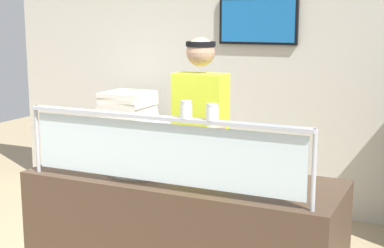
% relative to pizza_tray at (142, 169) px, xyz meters
% --- Properties ---
extents(shop_rear_unit, '(6.32, 0.13, 2.70)m').
position_rel_pizza_tray_xyz_m(shop_rear_unit, '(0.27, 2.33, 0.39)').
color(shop_rear_unit, beige).
rests_on(shop_rear_unit, ground).
extents(sneeze_guard, '(1.75, 0.06, 0.42)m').
position_rel_pizza_tray_xyz_m(sneeze_guard, '(0.27, -0.28, 0.25)').
color(sneeze_guard, '#B2B5BC').
rests_on(sneeze_guard, serving_counter).
extents(pizza_tray, '(0.44, 0.44, 0.04)m').
position_rel_pizza_tray_xyz_m(pizza_tray, '(0.00, 0.00, 0.00)').
color(pizza_tray, '#9EA0A8').
rests_on(pizza_tray, serving_counter).
extents(pizza_server, '(0.15, 0.29, 0.01)m').
position_rel_pizza_tray_xyz_m(pizza_server, '(0.02, -0.02, 0.02)').
color(pizza_server, '#ADAFB7').
rests_on(pizza_server, pizza_tray).
extents(parmesan_shaker, '(0.06, 0.06, 0.09)m').
position_rel_pizza_tray_xyz_m(parmesan_shaker, '(0.44, -0.28, 0.44)').
color(parmesan_shaker, white).
rests_on(parmesan_shaker, sneeze_guard).
extents(pepper_flake_shaker, '(0.07, 0.07, 0.09)m').
position_rel_pizza_tray_xyz_m(pepper_flake_shaker, '(0.59, -0.28, 0.44)').
color(pepper_flake_shaker, white).
rests_on(pepper_flake_shaker, sneeze_guard).
extents(worker_figure, '(0.41, 0.50, 1.76)m').
position_rel_pizza_tray_xyz_m(worker_figure, '(0.06, 0.75, 0.04)').
color(worker_figure, '#23232D').
rests_on(worker_figure, ground).
extents(prep_shelf, '(0.70, 0.55, 0.85)m').
position_rel_pizza_tray_xyz_m(prep_shelf, '(-1.23, 1.84, -0.54)').
color(prep_shelf, '#B7BABF').
rests_on(prep_shelf, ground).
extents(pizza_box_stack, '(0.47, 0.46, 0.31)m').
position_rel_pizza_tray_xyz_m(pizza_box_stack, '(-1.23, 1.84, 0.04)').
color(pizza_box_stack, silver).
rests_on(pizza_box_stack, prep_shelf).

